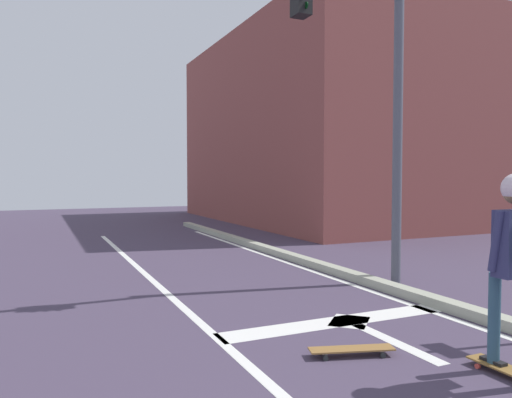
% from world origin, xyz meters
% --- Properties ---
extents(lane_line_center, '(0.12, 20.00, 0.01)m').
position_xyz_m(lane_line_center, '(0.36, 6.00, 0.00)').
color(lane_line_center, silver).
rests_on(lane_line_center, ground).
extents(lane_line_curbside, '(0.12, 20.00, 0.01)m').
position_xyz_m(lane_line_curbside, '(3.34, 6.00, 0.00)').
color(lane_line_curbside, silver).
rests_on(lane_line_curbside, ground).
extents(stop_bar, '(3.13, 0.40, 0.01)m').
position_xyz_m(stop_bar, '(1.92, 5.63, 0.00)').
color(stop_bar, silver).
rests_on(stop_bar, ground).
extents(lane_arrow_stem, '(0.16, 1.40, 0.01)m').
position_xyz_m(lane_arrow_stem, '(2.08, 4.73, 0.00)').
color(lane_arrow_stem, silver).
rests_on(lane_arrow_stem, ground).
extents(lane_arrow_head, '(0.71, 0.71, 0.01)m').
position_xyz_m(lane_arrow_head, '(2.08, 5.58, 0.00)').
color(lane_arrow_head, silver).
rests_on(lane_arrow_head, ground).
extents(curb_strip, '(0.24, 24.00, 0.14)m').
position_xyz_m(curb_strip, '(3.59, 6.00, 0.07)').
color(curb_strip, '#9EA08C').
rests_on(curb_strip, ground).
extents(skateboard, '(0.23, 0.85, 0.07)m').
position_xyz_m(skateboard, '(2.40, 3.55, 0.06)').
color(skateboard, olive).
rests_on(skateboard, ground).
extents(spare_skateboard, '(0.88, 0.43, 0.08)m').
position_xyz_m(spare_skateboard, '(1.41, 4.59, 0.07)').
color(spare_skateboard, olive).
rests_on(spare_skateboard, ground).
extents(traffic_signal_mast, '(3.84, 0.34, 5.39)m').
position_xyz_m(traffic_signal_mast, '(3.35, 7.13, 3.55)').
color(traffic_signal_mast, '#515561').
rests_on(traffic_signal_mast, ground).
extents(building_block, '(10.23, 12.79, 7.43)m').
position_xyz_m(building_block, '(10.60, 17.98, 3.71)').
color(building_block, brown).
rests_on(building_block, ground).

